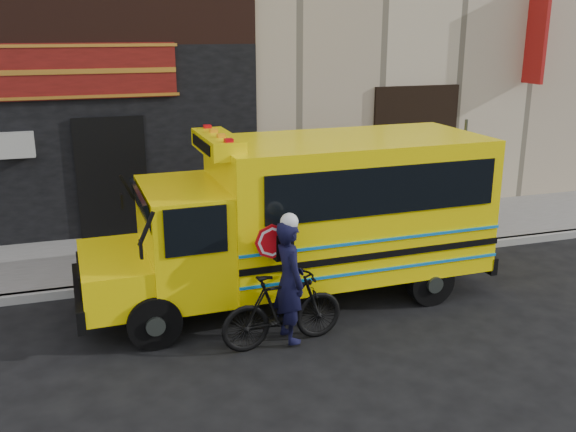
# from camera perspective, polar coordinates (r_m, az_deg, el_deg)

# --- Properties ---
(ground) EXTENTS (120.00, 120.00, 0.00)m
(ground) POSITION_cam_1_polar(r_m,az_deg,el_deg) (10.22, 5.48, -9.82)
(ground) COLOR black
(ground) RESTS_ON ground
(curb) EXTENTS (40.00, 0.20, 0.15)m
(curb) POSITION_cam_1_polar(r_m,az_deg,el_deg) (12.41, 0.76, -4.45)
(curb) COLOR gray
(curb) RESTS_ON ground
(sidewalk) EXTENTS (40.00, 3.00, 0.15)m
(sidewalk) POSITION_cam_1_polar(r_m,az_deg,el_deg) (13.76, -1.23, -2.32)
(sidewalk) COLOR #62605B
(sidewalk) RESTS_ON ground
(school_bus) EXTENTS (6.96, 2.54, 2.92)m
(school_bus) POSITION_cam_1_polar(r_m,az_deg,el_deg) (10.76, 2.15, 0.26)
(school_bus) COLOR black
(school_bus) RESTS_ON ground
(sign_pole) EXTENTS (0.10, 0.24, 2.78)m
(sign_pole) POSITION_cam_1_polar(r_m,az_deg,el_deg) (13.23, 15.20, 2.97)
(sign_pole) COLOR #3B423D
(sign_pole) RESTS_ON ground
(bicycle) EXTENTS (1.92, 0.71, 1.13)m
(bicycle) POSITION_cam_1_polar(r_m,az_deg,el_deg) (9.43, -0.46, -8.28)
(bicycle) COLOR black
(bicycle) RESTS_ON ground
(cyclist) EXTENTS (0.51, 0.72, 1.84)m
(cyclist) POSITION_cam_1_polar(r_m,az_deg,el_deg) (9.37, 0.11, -6.09)
(cyclist) COLOR black
(cyclist) RESTS_ON ground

